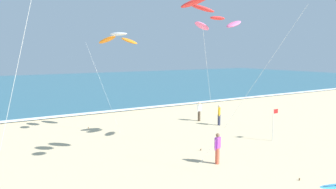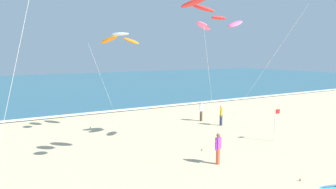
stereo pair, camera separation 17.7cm
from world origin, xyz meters
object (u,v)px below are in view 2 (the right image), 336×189
Objects in this scene: kite_arc_scarlet_mid at (219,23)px; kite_arc_ivory_low at (120,38)px; lifeguard_flag at (275,122)px; bystander_purple_top at (218,148)px; bystander_white_top at (201,111)px; bystander_yellow_top at (221,115)px; kite_arc_amber_near at (199,3)px.

kite_arc_ivory_low is (-3.82, 5.60, -0.78)m from kite_arc_scarlet_mid.
lifeguard_flag is at bearing -19.52° from kite_arc_scarlet_mid.
lifeguard_flag is at bearing 14.25° from bystander_purple_top.
bystander_yellow_top is at bearing -82.34° from bystander_white_top.
kite_arc_scarlet_mid is at bearing 160.48° from lifeguard_flag.
bystander_yellow_top is at bearing 43.17° from kite_arc_amber_near.
lifeguard_flag is at bearing -91.29° from bystander_yellow_top.
kite_arc_scarlet_mid is at bearing -119.69° from bystander_white_top.
kite_arc_scarlet_mid is at bearing 39.20° from kite_arc_amber_near.
bystander_yellow_top is (3.82, 4.04, -6.52)m from kite_arc_scarlet_mid.
kite_arc_ivory_low is 11.50m from lifeguard_flag.
bystander_purple_top is (1.56, -8.42, -5.75)m from kite_arc_ivory_low.
bystander_yellow_top is at bearing 48.45° from bystander_purple_top.
kite_arc_ivory_low reaches higher than lifeguard_flag.
kite_arc_amber_near is 7.16m from bystander_purple_top.
kite_arc_ivory_low is 4.37× the size of bystander_purple_top.
kite_arc_amber_near reaches higher than bystander_white_top.
bystander_white_top is at bearing 57.27° from bystander_purple_top.
kite_arc_scarlet_mid is 6.82m from kite_arc_ivory_low.
bystander_purple_top is 6.17m from lifeguard_flag.
kite_arc_scarlet_mid is 4.85× the size of bystander_white_top.
bystander_purple_top is at bearing 8.33° from kite_arc_amber_near.
kite_arc_amber_near is 5.14× the size of bystander_white_top.
kite_arc_scarlet_mid is 8.57m from bystander_yellow_top.
bystander_purple_top is at bearing -131.55° from bystander_yellow_top.
kite_arc_amber_near is 13.67m from bystander_white_top.
kite_arc_ivory_low reaches higher than bystander_yellow_top.
bystander_white_top is at bearing 51.83° from kite_arc_amber_near.
bystander_purple_top and bystander_yellow_top have the same top height.
kite_arc_ivory_low is 3.31× the size of lifeguard_flag.
lifeguard_flag is (0.17, -7.50, 0.45)m from bystander_white_top.
bystander_purple_top is at bearing -122.73° from bystander_white_top.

